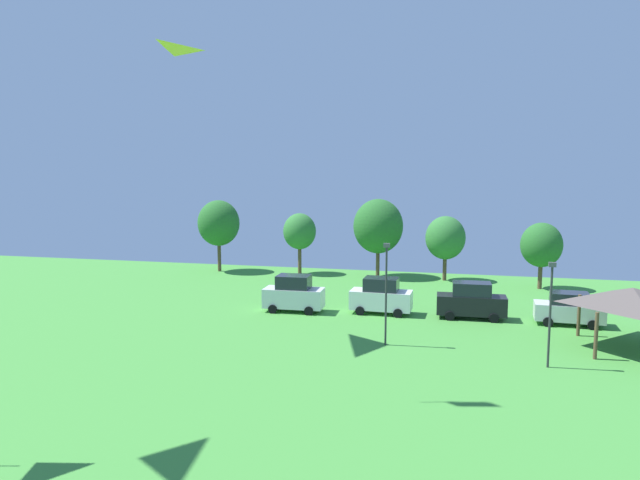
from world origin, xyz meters
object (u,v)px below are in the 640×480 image
at_px(parked_car_third_from_left, 471,301).
at_px(light_post_0, 386,288).
at_px(light_post_1, 550,308).
at_px(parked_car_leftmost, 294,294).
at_px(treeline_tree_2, 378,226).
at_px(park_pavilion, 633,297).
at_px(parked_car_rightmost_in_row, 569,309).
at_px(kite_flying_4, 206,71).
at_px(treeline_tree_0, 219,223).
at_px(treeline_tree_1, 300,232).
at_px(treeline_tree_3, 445,238).
at_px(treeline_tree_4, 541,245).
at_px(parked_car_second_from_left, 381,296).

relative_size(parked_car_third_from_left, light_post_0, 0.79).
distance_m(light_post_0, light_post_1, 8.91).
height_order(parked_car_leftmost, parked_car_third_from_left, parked_car_leftmost).
relative_size(parked_car_leftmost, treeline_tree_2, 0.58).
bearing_deg(park_pavilion, parked_car_rightmost_in_row, 116.04).
height_order(park_pavilion, treeline_tree_2, treeline_tree_2).
relative_size(kite_flying_4, parked_car_leftmost, 0.87).
distance_m(parked_car_leftmost, treeline_tree_0, 19.71).
bearing_deg(treeline_tree_1, parked_car_leftmost, -75.78).
xyz_separation_m(parked_car_rightmost_in_row, treeline_tree_3, (-8.45, 14.47, 2.94)).
bearing_deg(treeline_tree_4, treeline_tree_3, 165.75).
bearing_deg(treeline_tree_4, parked_car_second_from_left, -135.29).
xyz_separation_m(parked_car_second_from_left, treeline_tree_2, (-2.31, 14.75, 3.69)).
relative_size(treeline_tree_0, treeline_tree_4, 1.26).
relative_size(parked_car_rightmost_in_row, treeline_tree_4, 0.76).
relative_size(light_post_0, light_post_1, 1.09).
relative_size(park_pavilion, treeline_tree_4, 1.03).
bearing_deg(kite_flying_4, treeline_tree_3, 59.01).
bearing_deg(treeline_tree_2, treeline_tree_3, -3.99).
bearing_deg(light_post_0, parked_car_leftmost, 138.59).
height_order(parked_car_second_from_left, park_pavilion, park_pavilion).
bearing_deg(treeline_tree_0, treeline_tree_2, 2.60).
bearing_deg(parked_car_leftmost, kite_flying_4, -114.94).
xyz_separation_m(kite_flying_4, treeline_tree_0, (-9.23, 22.25, -11.05)).
distance_m(parked_car_rightmost_in_row, light_post_0, 13.68).
height_order(treeline_tree_0, treeline_tree_3, treeline_tree_0).
xyz_separation_m(parked_car_rightmost_in_row, treeline_tree_2, (-14.87, 14.91, 3.86)).
distance_m(treeline_tree_2, treeline_tree_3, 6.50).
height_order(parked_car_rightmost_in_row, treeline_tree_2, treeline_tree_2).
height_order(park_pavilion, light_post_0, light_post_0).
height_order(parked_car_leftmost, light_post_0, light_post_0).
height_order(parked_car_second_from_left, light_post_0, light_post_0).
relative_size(parked_car_second_from_left, treeline_tree_4, 0.76).
relative_size(kite_flying_4, treeline_tree_1, 0.63).
bearing_deg(treeline_tree_3, treeline_tree_4, -14.25).
distance_m(light_post_1, treeline_tree_3, 24.48).
relative_size(treeline_tree_2, treeline_tree_3, 1.25).
bearing_deg(parked_car_leftmost, light_post_0, -43.21).
relative_size(treeline_tree_0, treeline_tree_2, 0.97).
bearing_deg(parked_car_leftmost, treeline_tree_2, 73.95).
relative_size(light_post_1, treeline_tree_0, 0.75).
height_order(parked_car_rightmost_in_row, treeline_tree_0, treeline_tree_0).
relative_size(park_pavilion, treeline_tree_1, 0.98).
distance_m(light_post_0, treeline_tree_0, 29.41).
bearing_deg(treeline_tree_1, treeline_tree_0, -175.75).
height_order(parked_car_leftmost, park_pavilion, park_pavilion).
relative_size(parked_car_leftmost, parked_car_rightmost_in_row, 0.99).
bearing_deg(kite_flying_4, parked_car_leftmost, 66.86).
height_order(treeline_tree_1, treeline_tree_4, treeline_tree_1).
distance_m(parked_car_second_from_left, treeline_tree_4, 17.55).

